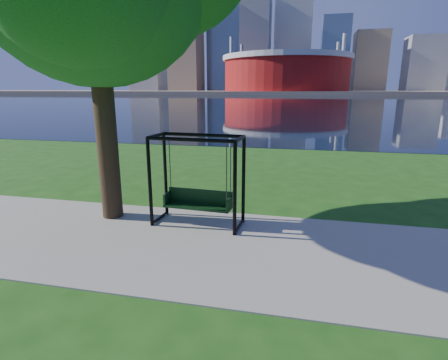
% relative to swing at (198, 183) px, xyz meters
% --- Properties ---
extents(ground, '(900.00, 900.00, 0.00)m').
position_rel_swing_xyz_m(ground, '(0.60, -0.63, -1.03)').
color(ground, '#1E5114').
rests_on(ground, ground).
extents(path, '(120.00, 4.00, 0.03)m').
position_rel_swing_xyz_m(path, '(0.60, -1.13, -1.01)').
color(path, '#9E937F').
rests_on(path, ground).
extents(river, '(900.00, 180.00, 0.02)m').
position_rel_swing_xyz_m(river, '(0.60, 101.37, -1.02)').
color(river, black).
rests_on(river, ground).
extents(far_bank, '(900.00, 228.00, 2.00)m').
position_rel_swing_xyz_m(far_bank, '(0.60, 305.37, -0.03)').
color(far_bank, '#937F60').
rests_on(far_bank, ground).
extents(stadium, '(83.00, 83.00, 32.00)m').
position_rel_swing_xyz_m(stadium, '(-9.40, 234.37, 13.20)').
color(stadium, maroon).
rests_on(stadium, far_bank).
extents(skyline, '(392.00, 66.00, 96.50)m').
position_rel_swing_xyz_m(skyline, '(-3.67, 318.77, 34.86)').
color(skyline, gray).
rests_on(skyline, far_bank).
extents(swing, '(2.12, 1.03, 2.12)m').
position_rel_swing_xyz_m(swing, '(0.00, 0.00, 0.00)').
color(swing, black).
rests_on(swing, ground).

